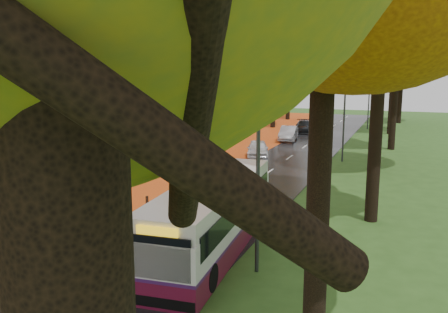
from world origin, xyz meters
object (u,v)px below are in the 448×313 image
Objects in this scene: streetlamp_near at (251,140)px; car_dark at (304,127)px; streetlamp_mid at (341,101)px; car_silver at (288,133)px; streetlamp_far at (367,90)px; car_white at (258,149)px; bus at (213,214)px.

streetlamp_near is 38.61m from car_dark.
streetlamp_mid is 1.83× the size of car_silver.
car_white is at bearing -105.21° from streetlamp_far.
bus is 36.83m from car_dark.
bus is 20.00m from car_white.
bus is (-2.00, -42.68, -3.24)m from streetlamp_far.
streetlamp_near is at bearing -38.25° from bus.
streetlamp_near is 22.13m from car_white.
streetlamp_mid is 22.00m from streetlamp_far.
car_silver is at bearing 101.45° from streetlamp_near.
car_silver is (-6.30, 9.10, -3.95)m from streetlamp_mid.
bus is at bearing -98.21° from car_dark.
streetlamp_near is 1.73× the size of car_dark.
car_white is at bearing 97.65° from bus.
streetlamp_far is 14.89m from car_silver.
streetlamp_near is 22.00m from streetlamp_mid.
streetlamp_far is 9.52m from car_dark.
streetlamp_far reaches higher than bus.
car_silver is (-6.30, 31.10, -3.95)m from streetlamp_near.
car_white is 17.07m from car_dark.
bus is at bearing 146.52° from streetlamp_near.
car_white is at bearing 106.81° from streetlamp_near.
streetlamp_near reaches higher than car_white.
car_silver is at bearing 124.68° from streetlamp_mid.
streetlamp_near is 1.00× the size of streetlamp_far.
streetlamp_far is at bearing 57.37° from car_silver.
car_silver is at bearing -116.02° from streetlamp_far.
bus is 2.41× the size of car_silver.
streetlamp_mid reaches higher than bus.
car_white is at bearing -169.58° from streetlamp_mid.
car_white is (-4.30, 19.52, -0.72)m from bus.
streetlamp_mid is at bearing -61.93° from car_silver.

